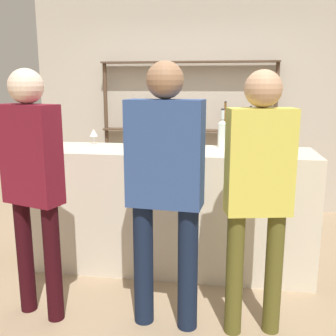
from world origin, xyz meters
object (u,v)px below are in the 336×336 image
(counter_bottle_0, at_px, (222,132))
(ice_bucket, at_px, (264,143))
(customer_left, at_px, (32,175))
(cork_jar, at_px, (241,140))
(counter_bottle_2, at_px, (168,134))
(wine_glass, at_px, (94,133))
(counter_bottle_1, at_px, (131,132))
(customer_right, at_px, (259,183))
(customer_center, at_px, (165,179))

(counter_bottle_0, bearing_deg, ice_bucket, -43.49)
(ice_bucket, distance_m, customer_left, 1.79)
(cork_jar, bearing_deg, ice_bucket, -59.82)
(cork_jar, bearing_deg, customer_left, -142.47)
(customer_left, bearing_deg, counter_bottle_2, -20.65)
(wine_glass, xyz_separation_m, ice_bucket, (1.54, -0.31, -0.01))
(wine_glass, relative_size, cork_jar, 1.01)
(counter_bottle_0, height_order, wine_glass, counter_bottle_0)
(counter_bottle_1, height_order, cork_jar, counter_bottle_1)
(counter_bottle_1, distance_m, customer_left, 1.14)
(customer_right, bearing_deg, customer_left, 79.40)
(wine_glass, relative_size, customer_left, 0.08)
(counter_bottle_1, bearing_deg, wine_glass, 169.59)
(counter_bottle_2, height_order, wine_glass, counter_bottle_2)
(wine_glass, bearing_deg, customer_right, -36.74)
(customer_left, bearing_deg, customer_right, -71.08)
(counter_bottle_2, distance_m, ice_bucket, 0.83)
(wine_glass, xyz_separation_m, cork_jar, (1.37, -0.01, -0.04))
(customer_left, height_order, customer_center, customer_center)
(counter_bottle_1, relative_size, wine_glass, 2.45)
(wine_glass, bearing_deg, counter_bottle_1, -10.41)
(customer_center, bearing_deg, customer_left, 95.82)
(counter_bottle_0, xyz_separation_m, cork_jar, (0.16, -0.02, -0.06))
(counter_bottle_1, height_order, customer_center, customer_center)
(wine_glass, height_order, customer_right, customer_right)
(customer_left, xyz_separation_m, customer_center, (0.92, 0.02, 0.00))
(counter_bottle_2, distance_m, customer_left, 1.28)
(counter_bottle_2, relative_size, customer_right, 0.20)
(counter_bottle_0, distance_m, ice_bucket, 0.47)
(ice_bucket, relative_size, customer_center, 0.12)
(customer_center, xyz_separation_m, customer_right, (0.60, 0.00, -0.01))
(counter_bottle_1, bearing_deg, counter_bottle_0, 5.78)
(customer_center, bearing_deg, customer_right, -84.78)
(counter_bottle_2, height_order, ice_bucket, counter_bottle_2)
(customer_left, xyz_separation_m, customer_right, (1.51, 0.02, -0.01))
(customer_left, bearing_deg, counter_bottle_0, -30.33)
(counter_bottle_2, bearing_deg, customer_center, -82.78)
(counter_bottle_0, bearing_deg, customer_right, -77.23)
(counter_bottle_0, height_order, customer_left, customer_left)
(customer_center, bearing_deg, counter_bottle_1, 29.96)
(counter_bottle_0, height_order, customer_right, customer_right)
(counter_bottle_0, height_order, ice_bucket, counter_bottle_0)
(wine_glass, relative_size, ice_bucket, 0.69)
(counter_bottle_1, xyz_separation_m, customer_left, (-0.44, -1.03, -0.18))
(wine_glass, bearing_deg, customer_center, -51.81)
(wine_glass, distance_m, customer_left, 1.11)
(ice_bucket, distance_m, cork_jar, 0.35)
(counter_bottle_0, xyz_separation_m, customer_right, (0.25, -1.10, -0.19))
(wine_glass, xyz_separation_m, customer_left, (-0.06, -1.10, -0.15))
(counter_bottle_0, relative_size, counter_bottle_2, 0.99)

